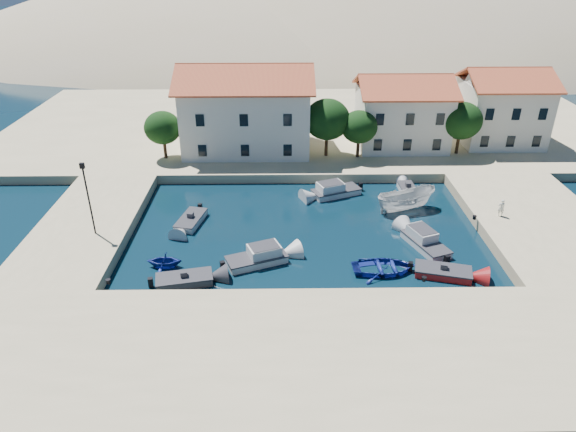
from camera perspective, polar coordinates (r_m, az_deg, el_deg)
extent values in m
plane|color=black|center=(36.57, 2.63, -9.31)|extent=(400.00, 400.00, 0.00)
cube|color=tan|center=(31.66, 3.26, -15.16)|extent=(52.00, 12.00, 1.00)
cube|color=tan|center=(50.02, 26.12, -0.78)|extent=(11.00, 20.00, 1.00)
cube|color=tan|center=(47.75, -21.48, -1.12)|extent=(8.00, 20.00, 1.00)
cube|color=tan|center=(70.59, 2.58, 10.02)|extent=(80.00, 36.00, 1.00)
ellipsoid|color=tan|center=(145.53, -3.96, 10.97)|extent=(198.00, 126.00, 72.00)
ellipsoid|color=tan|center=(170.00, 12.07, 11.15)|extent=(220.00, 176.00, 99.00)
cube|color=white|center=(59.79, -4.62, 10.91)|extent=(14.00, 9.00, 7.50)
pyramid|color=#A83726|center=(58.57, -4.80, 15.45)|extent=(14.70, 9.45, 2.20)
cube|color=white|center=(62.37, 12.49, 10.58)|extent=(10.00, 8.00, 6.50)
pyramid|color=#A83726|center=(61.31, 12.89, 14.28)|extent=(10.50, 8.40, 1.80)
cube|color=white|center=(66.93, 22.56, 10.52)|extent=(9.00, 8.00, 7.00)
pyramid|color=#A83726|center=(65.91, 23.26, 14.15)|extent=(9.45, 8.40, 1.80)
cylinder|color=#382314|center=(59.04, -13.52, 7.44)|extent=(0.36, 0.36, 2.50)
ellipsoid|color=black|center=(58.33, -13.76, 9.51)|extent=(4.00, 4.00, 3.60)
cylinder|color=#382314|center=(58.21, 4.28, 8.11)|extent=(0.36, 0.36, 3.00)
ellipsoid|color=black|center=(57.36, 4.38, 10.65)|extent=(5.00, 5.00, 4.50)
cylinder|color=#382314|center=(58.24, 7.78, 7.68)|extent=(0.36, 0.36, 2.50)
ellipsoid|color=black|center=(57.51, 7.92, 9.78)|extent=(4.00, 4.00, 3.60)
cylinder|color=#382314|center=(61.85, 18.36, 7.84)|extent=(0.36, 0.36, 2.75)
ellipsoid|color=black|center=(61.10, 18.71, 10.01)|extent=(4.60, 4.60, 4.14)
cylinder|color=black|center=(44.05, -21.24, 1.61)|extent=(0.14, 0.14, 6.00)
cube|color=black|center=(42.91, -21.92, 5.21)|extent=(0.35, 0.25, 0.45)
cylinder|color=black|center=(38.48, -19.34, -6.90)|extent=(0.36, 0.36, 0.30)
cylinder|color=black|center=(37.84, 14.87, -6.79)|extent=(0.36, 0.36, 0.30)
cylinder|color=black|center=(47.40, 20.01, -0.17)|extent=(0.36, 0.36, 0.30)
cube|color=#323237|center=(38.80, -11.43, -7.02)|extent=(4.29, 2.56, 0.90)
cube|color=#323237|center=(38.62, -11.47, -6.61)|extent=(4.39, 2.61, 0.10)
cube|color=#323237|center=(38.50, -11.51, -6.34)|extent=(0.59, 0.59, 0.50)
cube|color=silver|center=(40.39, -3.51, -4.92)|extent=(4.98, 3.52, 0.90)
cube|color=#323237|center=(40.21, -3.52, -4.52)|extent=(5.10, 3.60, 0.10)
cube|color=silver|center=(40.02, -3.54, -4.08)|extent=(2.87, 2.45, 0.90)
imported|color=navy|center=(40.15, 10.59, -6.05)|extent=(5.05, 3.71, 1.01)
cube|color=maroon|center=(40.59, 16.83, -6.04)|extent=(4.38, 2.78, 0.90)
cube|color=#323237|center=(40.42, 16.89, -5.65)|extent=(4.48, 2.84, 0.10)
cube|color=#323237|center=(40.30, 16.94, -5.39)|extent=(0.61, 0.61, 0.50)
cube|color=silver|center=(43.81, 15.02, -3.09)|extent=(3.41, 4.99, 0.90)
cube|color=#323237|center=(43.64, 15.07, -2.72)|extent=(3.48, 5.11, 0.10)
cube|color=silver|center=(43.46, 15.13, -2.30)|extent=(2.37, 2.86, 0.90)
imported|color=silver|center=(49.60, 12.83, 0.67)|extent=(6.31, 3.97, 2.28)
cube|color=silver|center=(53.14, 13.13, 2.83)|extent=(1.56, 3.19, 0.90)
cube|color=#323237|center=(53.01, 13.17, 3.15)|extent=(1.59, 3.26, 0.10)
cube|color=#323237|center=(52.92, 13.20, 3.37)|extent=(0.51, 0.51, 0.50)
imported|color=navy|center=(41.15, -13.50, -5.47)|extent=(2.74, 2.38, 1.41)
cube|color=silver|center=(46.74, -10.72, -0.52)|extent=(2.55, 4.20, 0.90)
cube|color=#323237|center=(46.58, -10.76, -0.16)|extent=(2.61, 4.30, 0.10)
cube|color=#323237|center=(46.48, -10.78, 0.07)|extent=(0.60, 0.60, 0.50)
cube|color=silver|center=(51.47, 5.36, 2.62)|extent=(5.08, 3.62, 0.90)
cube|color=#323237|center=(51.33, 5.38, 2.96)|extent=(5.19, 3.70, 0.10)
cube|color=silver|center=(51.17, 5.39, 3.33)|extent=(2.93, 2.50, 0.90)
imported|color=silver|center=(48.53, 22.61, 0.85)|extent=(0.59, 0.39, 1.59)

